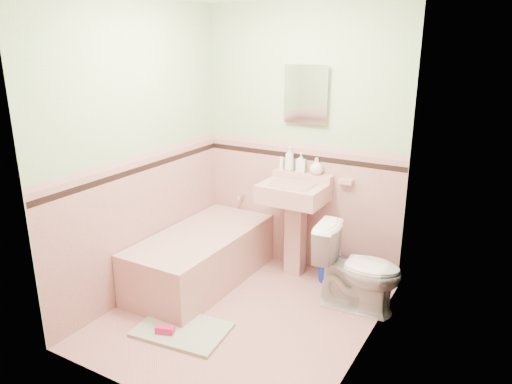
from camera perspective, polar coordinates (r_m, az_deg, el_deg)
The scene contains 31 objects.
floor at distance 4.10m, azimuth -1.80°, elevation -14.38°, with size 2.20×2.20×0.00m, color tan.
wall_back at distance 4.54m, azimuth 5.38°, elevation 5.84°, with size 2.50×2.50×0.00m, color beige.
wall_front at distance 2.77m, azimuth -14.08°, elevation -2.44°, with size 2.50×2.50×0.00m, color beige.
wall_left at distance 4.20m, azimuth -13.71°, elevation 4.42°, with size 2.50×2.50×0.00m, color beige.
wall_right at distance 3.20m, azimuth 13.40°, elevation 0.37°, with size 2.50×2.50×0.00m, color beige.
wainscot_back at distance 4.71m, azimuth 5.09°, elevation -1.95°, with size 2.00×2.00×0.00m, color tan.
wainscot_front at distance 3.05m, azimuth -12.99°, elevation -13.90°, with size 2.00×2.00×0.00m, color tan.
wainscot_left at distance 4.38m, azimuth -12.98°, elevation -3.89°, with size 2.20×2.20×0.00m, color tan.
wainscot_right at distance 3.45m, azimuth 12.44°, elevation -9.96°, with size 2.20×2.20×0.00m, color tan.
accent_back at distance 4.55m, azimuth 5.24°, elevation 4.20°, with size 2.00×2.00×0.00m, color black.
accent_front at distance 2.83m, azimuth -13.63°, elevation -4.81°, with size 2.00×2.00×0.00m, color black.
accent_left at distance 4.22m, azimuth -13.40°, elevation 2.68°, with size 2.20×2.20×0.00m, color black.
accent_right at distance 3.25m, azimuth 12.94°, elevation -1.77°, with size 2.20×2.20×0.00m, color black.
cap_back at distance 4.53m, azimuth 5.27°, elevation 5.43°, with size 2.00×2.00×0.00m, color tan.
cap_front at distance 2.79m, azimuth -13.78°, elevation -2.91°, with size 2.00×2.00×0.00m, color tan.
cap_left at distance 4.19m, azimuth -13.50°, elevation 4.00°, with size 2.20×2.20×0.00m, color tan.
cap_right at distance 3.22m, azimuth 13.06°, elevation -0.09°, with size 2.20×2.20×0.00m, color tan.
bathtub at distance 4.54m, azimuth -6.46°, elevation -7.86°, with size 0.70×1.50×0.45m, color tan.
tub_faucet at distance 4.95m, azimuth -1.71°, elevation -0.53°, with size 0.04×0.04×0.12m, color silver.
sink at distance 4.55m, azimuth 4.40°, elevation -4.56°, with size 0.58×0.48×0.92m, color tan, non-canonical shape.
sink_faucet at distance 4.51m, azimuth 5.31°, elevation 1.81°, with size 0.02×0.02×0.10m, color silver.
medicine_cabinet at distance 4.42m, azimuth 5.98°, elevation 11.41°, with size 0.38×0.04×0.47m, color white.
soap_dish at distance 4.41m, azimuth 10.60°, elevation 1.23°, with size 0.13×0.07×0.04m, color tan.
soap_bottle_left at distance 4.56m, azimuth 3.99°, elevation 3.94°, with size 0.09×0.09×0.23m, color #B2B2B2.
soap_bottle_mid at distance 4.52m, azimuth 5.35°, elevation 3.49°, with size 0.08×0.09×0.19m, color #B2B2B2.
soap_bottle_right at distance 4.46m, azimuth 7.17°, elevation 3.05°, with size 0.12×0.12×0.16m, color #B2B2B2.
tube at distance 4.61m, azimuth 3.03°, elevation 3.41°, with size 0.04×0.04×0.12m, color white.
toilet at distance 4.12m, azimuth 11.97°, elevation -8.87°, with size 0.40×0.71×0.72m, color white.
bucket at distance 4.61m, azimuth 8.66°, elevation -9.06°, with size 0.23×0.23×0.23m, color #0E23B5, non-canonical shape.
bath_mat at distance 3.94m, azimuth -8.71°, elevation -15.82°, with size 0.70×0.46×0.03m, color gray.
shoe at distance 3.89m, azimuth -10.72°, elevation -15.72°, with size 0.14×0.07×0.06m, color #BF1E59.
Camera 1 is at (1.84, -2.95, 2.18)m, focal length 33.80 mm.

